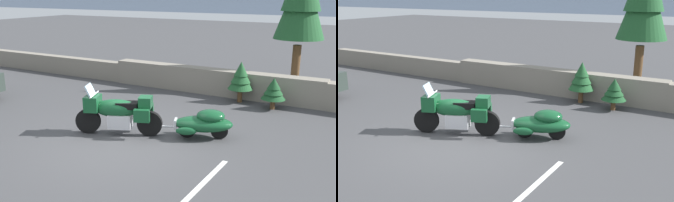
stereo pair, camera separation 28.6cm
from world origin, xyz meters
TOP-DOWN VIEW (x-y plane):
  - ground_plane at (0.00, 0.00)m, footprint 80.00×80.00m
  - stone_guard_wall at (0.71, 5.67)m, footprint 24.00×0.58m
  - touring_motorcycle at (-0.42, 0.52)m, footprint 2.19×1.25m
  - car_shaped_trailer at (1.64, 1.37)m, footprint 2.17×1.21m
  - pine_sapling_near at (2.50, 4.79)m, footprint 0.77×0.77m
  - pine_sapling_farther at (1.31, 5.08)m, footprint 0.85×0.85m
  - parking_stripe_marker at (2.67, -1.50)m, footprint 0.12×3.60m

SIDE VIEW (x-z plane):
  - ground_plane at x=0.00m, z-range 0.00..0.00m
  - parking_stripe_marker at x=2.67m, z-range 0.00..0.01m
  - car_shaped_trailer at x=1.64m, z-range 0.03..0.79m
  - stone_guard_wall at x=0.71m, z-range -0.03..0.90m
  - touring_motorcycle at x=-0.42m, z-range -0.04..1.29m
  - pine_sapling_near at x=2.50m, z-range 0.13..1.14m
  - pine_sapling_farther at x=1.31m, z-range 0.17..1.56m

